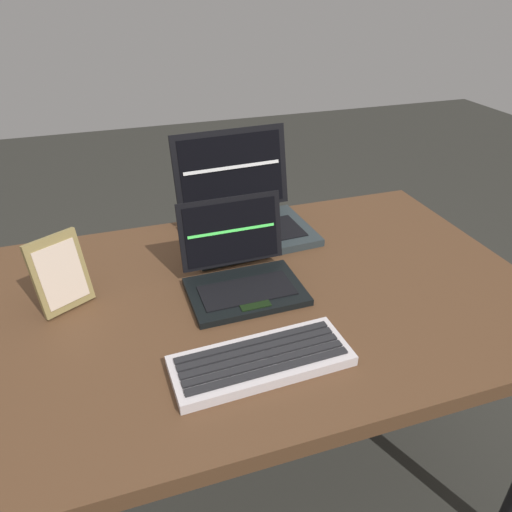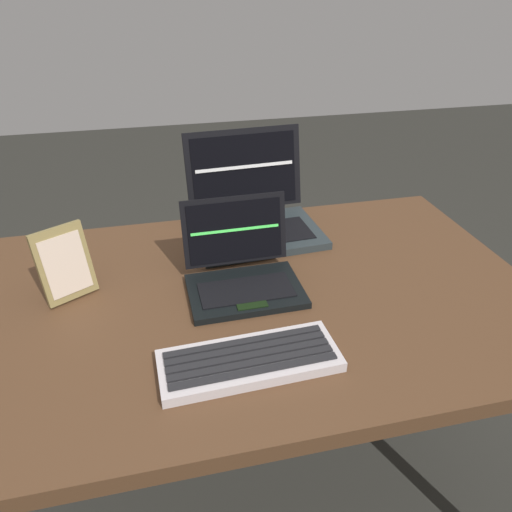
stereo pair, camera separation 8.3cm
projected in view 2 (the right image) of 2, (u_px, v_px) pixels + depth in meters
The scene contains 6 objects.
ground_plane at pixel (241, 489), 1.45m from camera, with size 8.00×8.00×0.00m, color #282723.
desk at pixel (236, 316), 1.11m from camera, with size 1.38×0.81×0.72m.
laptop_front at pixel (242, 272), 1.09m from camera, with size 0.26×0.21×0.19m.
laptop_rear at pixel (254, 214), 1.32m from camera, with size 0.35×0.30×0.26m.
external_keyboard at pixel (249, 360), 0.89m from camera, with size 0.34×0.14×0.03m.
photo_frame at pixel (65, 264), 1.04m from camera, with size 0.12×0.09×0.17m.
Camera 2 is at (-0.15, -0.87, 1.35)m, focal length 33.75 mm.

